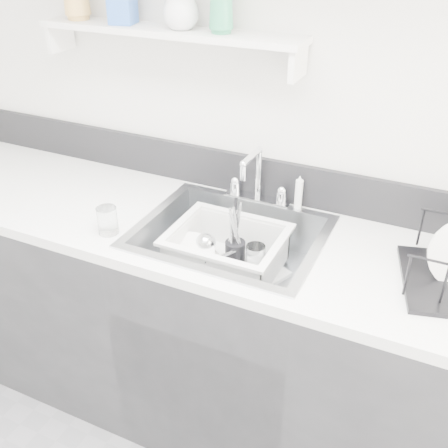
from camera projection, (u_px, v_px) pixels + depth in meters
The scene contains 15 objects.
room_shell at pixel (14, 56), 0.80m from camera, with size 3.50×3.00×2.60m.
counter_run at pixel (229, 332), 2.05m from camera, with size 3.20×0.62×0.92m.
backsplash at pixel (263, 178), 2.01m from camera, with size 3.20×0.02×0.16m, color black.
sink at pixel (230, 254), 1.86m from camera, with size 0.64×0.52×0.20m, color silver, non-canonical shape.
faucet at pixel (257, 188), 1.98m from camera, with size 0.26×0.18×0.23m.
side_sprayer at pixel (299, 193), 1.92m from camera, with size 0.03×0.03×0.14m, color silver.
wall_shelf at pixel (167, 34), 1.82m from camera, with size 1.00×0.16×0.12m.
wash_tub at pixel (227, 252), 1.87m from camera, with size 0.40×0.32×0.15m, color silver, non-canonical shape.
plate_stack at pixel (191, 260), 1.90m from camera, with size 0.23×0.22×0.09m.
utensil_cup at pixel (235, 251), 1.89m from camera, with size 0.07×0.07×0.25m.
ladle at pixel (221, 255), 1.89m from camera, with size 0.30×0.11×0.08m, color silver, non-canonical shape.
tumbler_in_tub at pixel (255, 258), 1.86m from camera, with size 0.07×0.07×0.10m, color white.
tumbler_counter at pixel (108, 220), 1.79m from camera, with size 0.07×0.07×0.10m, color white.
bowl_small at pixel (236, 279), 1.81m from camera, with size 0.12×0.12×0.04m, color white.
soap_bottle_c at pixel (181, 5), 1.74m from camera, with size 0.12×0.12×0.16m, color silver.
Camera 1 is at (0.64, -0.22, 1.87)m, focal length 42.00 mm.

